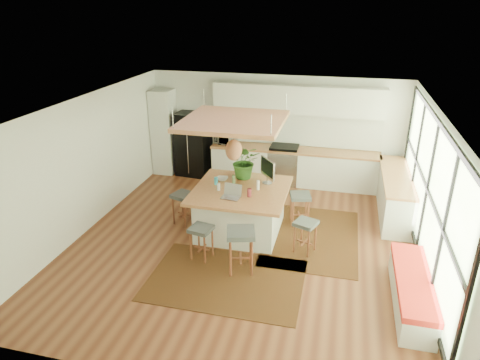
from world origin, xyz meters
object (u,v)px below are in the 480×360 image
(stool_near_left, at_px, (202,241))
(stool_left_side, at_px, (184,208))
(island, at_px, (241,210))
(stool_right_back, at_px, (300,209))
(laptop, at_px, (231,192))
(monitor, at_px, (268,171))
(microwave, at_px, (225,137))
(island_plant, at_px, (245,165))
(fridge, at_px, (193,141))
(stool_near_right, at_px, (241,253))
(stool_right_front, at_px, (305,235))

(stool_near_left, distance_m, stool_left_side, 1.44)
(island, xyz_separation_m, stool_right_back, (1.14, 0.55, -0.11))
(laptop, distance_m, monitor, 1.03)
(stool_right_back, height_order, microwave, microwave)
(island_plant, bearing_deg, stool_left_side, -154.60)
(monitor, distance_m, island_plant, 0.54)
(island, relative_size, microwave, 3.59)
(fridge, distance_m, stool_near_left, 4.25)
(monitor, bearing_deg, stool_left_side, -114.06)
(laptop, bearing_deg, island_plant, 95.24)
(stool_near_right, distance_m, island_plant, 2.20)
(stool_right_back, bearing_deg, fridge, 144.70)
(stool_right_front, relative_size, island_plant, 0.86)
(stool_near_right, xyz_separation_m, island_plant, (-0.40, 1.98, 0.87))
(microwave, bearing_deg, stool_right_back, -27.51)
(stool_right_back, distance_m, island_plant, 1.47)
(stool_near_right, height_order, stool_right_front, stool_near_right)
(laptop, bearing_deg, microwave, 114.09)
(laptop, bearing_deg, stool_near_left, -109.78)
(laptop, bearing_deg, stool_right_front, 4.66)
(stool_right_front, xyz_separation_m, microwave, (-2.44, 3.26, 0.74))
(stool_right_back, bearing_deg, microwave, 135.23)
(island, relative_size, stool_left_side, 2.71)
(stool_near_left, xyz_separation_m, stool_right_back, (1.58, 1.73, 0.00))
(stool_right_front, bearing_deg, fridge, 135.59)
(stool_right_back, bearing_deg, stool_left_side, -167.57)
(stool_near_right, bearing_deg, fridge, 119.16)
(stool_left_side, distance_m, monitor, 1.93)
(island, relative_size, laptop, 4.95)
(stool_near_left, height_order, stool_right_back, stool_right_back)
(island, height_order, stool_near_right, island)
(island, bearing_deg, island_plant, 95.46)
(stool_near_left, relative_size, monitor, 1.12)
(monitor, bearing_deg, stool_right_back, 64.74)
(stool_right_front, bearing_deg, stool_near_left, -159.79)
(stool_near_right, bearing_deg, stool_near_left, 164.63)
(fridge, relative_size, stool_near_right, 2.12)
(island_plant, bearing_deg, microwave, 115.35)
(island, distance_m, stool_right_front, 1.45)
(fridge, bearing_deg, stool_near_right, -54.99)
(island, bearing_deg, stool_right_back, 26.02)
(stool_right_back, xyz_separation_m, stool_left_side, (-2.38, -0.52, 0.00))
(fridge, height_order, stool_near_left, fridge)
(laptop, relative_size, microwave, 0.73)
(stool_left_side, distance_m, laptop, 1.43)
(stool_near_right, xyz_separation_m, monitor, (0.12, 1.80, 0.83))
(fridge, xyz_separation_m, island, (1.97, -2.76, -0.46))
(stool_near_left, xyz_separation_m, stool_right_front, (1.81, 0.66, 0.00))
(stool_right_back, xyz_separation_m, monitor, (-0.68, -0.14, 0.83))
(stool_near_left, distance_m, laptop, 1.06)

